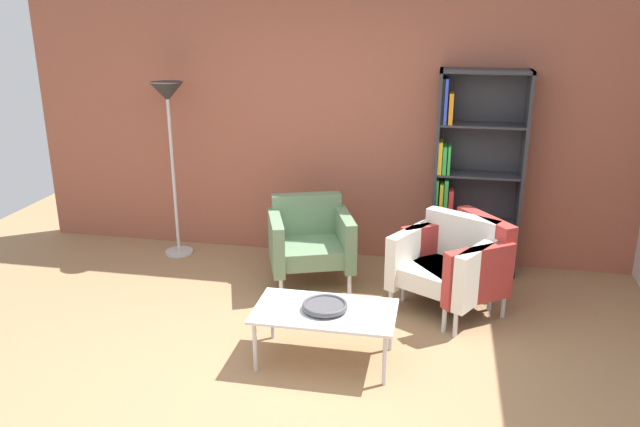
% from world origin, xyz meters
% --- Properties ---
extents(ground_plane, '(8.32, 8.32, 0.00)m').
position_xyz_m(ground_plane, '(0.00, 0.00, 0.00)').
color(ground_plane, '#9E7751').
extents(brick_back_panel, '(6.40, 0.12, 2.90)m').
position_xyz_m(brick_back_panel, '(0.00, 2.46, 1.45)').
color(brick_back_panel, '#9E5642').
rests_on(brick_back_panel, ground_plane).
extents(bookshelf_tall, '(0.80, 0.30, 1.90)m').
position_xyz_m(bookshelf_tall, '(1.22, 2.25, 0.92)').
color(bookshelf_tall, '#333338').
rests_on(bookshelf_tall, ground_plane).
extents(coffee_table_low, '(1.00, 0.56, 0.40)m').
position_xyz_m(coffee_table_low, '(0.22, 0.36, 0.37)').
color(coffee_table_low, silver).
rests_on(coffee_table_low, ground_plane).
extents(decorative_bowl, '(0.32, 0.32, 0.05)m').
position_xyz_m(decorative_bowl, '(0.22, 0.36, 0.43)').
color(decorative_bowl, '#4C4C51').
rests_on(decorative_bowl, coffee_table_low).
extents(armchair_spare_guest, '(0.89, 0.85, 0.78)m').
position_xyz_m(armchair_spare_guest, '(-0.17, 1.66, 0.41)').
color(armchair_spare_guest, slate).
rests_on(armchair_spare_guest, ground_plane).
extents(armchair_by_bookshelf, '(0.93, 0.91, 0.78)m').
position_xyz_m(armchair_by_bookshelf, '(1.05, 1.34, 0.41)').
color(armchair_by_bookshelf, white).
rests_on(armchair_by_bookshelf, ground_plane).
extents(armchair_near_window, '(0.93, 0.95, 0.78)m').
position_xyz_m(armchair_near_window, '(1.17, 1.40, 0.41)').
color(armchair_near_window, '#B73833').
rests_on(armchair_near_window, ground_plane).
extents(floor_lamp_torchiere, '(0.32, 0.32, 1.74)m').
position_xyz_m(floor_lamp_torchiere, '(-1.64, 2.09, 1.45)').
color(floor_lamp_torchiere, silver).
rests_on(floor_lamp_torchiere, ground_plane).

